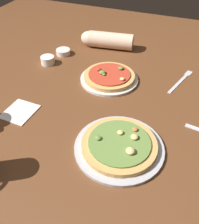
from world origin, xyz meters
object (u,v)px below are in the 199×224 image
object	(u,v)px
pizza_plate_near	(119,146)
ramekin_butter	(48,60)
napkin_folded	(20,111)
fork_left	(181,81)
pizza_plate_far	(109,77)
ramekin_sauce	(63,52)
diner_arm	(106,40)

from	to	relation	value
pizza_plate_near	ramekin_butter	distance (m)	0.67
napkin_folded	fork_left	distance (m)	0.74
ramekin_butter	fork_left	world-z (taller)	ramekin_butter
ramekin_butter	fork_left	size ratio (longest dim) A/B	0.31
fork_left	pizza_plate_far	bearing A→B (deg)	-160.05
pizza_plate_far	ramekin_sauce	bearing A→B (deg)	155.32
ramekin_butter	diner_arm	size ratio (longest dim) A/B	0.23
napkin_folded	fork_left	world-z (taller)	napkin_folded
pizza_plate_near	ramekin_sauce	distance (m)	0.73
fork_left	diner_arm	bearing A→B (deg)	156.59
ramekin_sauce	diner_arm	size ratio (longest dim) A/B	0.25
pizza_plate_near	ramekin_butter	size ratio (longest dim) A/B	4.40
pizza_plate_far	diner_arm	xyz separation A→B (m)	(-0.14, 0.31, 0.03)
pizza_plate_near	napkin_folded	xyz separation A→B (m)	(-0.43, 0.04, -0.01)
napkin_folded	diner_arm	xyz separation A→B (m)	(0.12, 0.66, 0.04)
pizza_plate_far	diner_arm	size ratio (longest dim) A/B	0.90
napkin_folded	diner_arm	size ratio (longest dim) A/B	0.43
pizza_plate_near	diner_arm	distance (m)	0.77
pizza_plate_far	ramekin_sauce	xyz separation A→B (m)	(-0.32, 0.15, -0.00)
pizza_plate_near	diner_arm	world-z (taller)	diner_arm
pizza_plate_near	fork_left	world-z (taller)	pizza_plate_near
pizza_plate_near	ramekin_sauce	xyz separation A→B (m)	(-0.50, 0.54, -0.00)
ramekin_butter	fork_left	xyz separation A→B (m)	(0.67, 0.09, -0.02)
ramekin_sauce	napkin_folded	bearing A→B (deg)	-82.56
pizza_plate_far	ramekin_butter	xyz separation A→B (m)	(-0.35, 0.03, 0.00)
pizza_plate_far	ramekin_butter	distance (m)	0.35
ramekin_sauce	pizza_plate_near	bearing A→B (deg)	-47.06
ramekin_sauce	ramekin_butter	world-z (taller)	ramekin_butter
pizza_plate_far	fork_left	world-z (taller)	pizza_plate_far
napkin_folded	diner_arm	distance (m)	0.68
diner_arm	napkin_folded	bearing A→B (deg)	-100.37
pizza_plate_far	napkin_folded	world-z (taller)	pizza_plate_far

